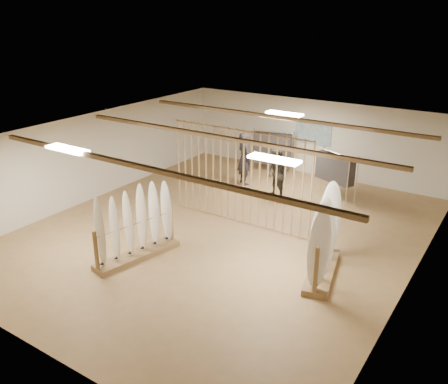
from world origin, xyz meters
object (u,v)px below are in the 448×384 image
Objects in this scene: clothing_rack_a at (272,146)px; shopper_b at (277,171)px; rack_left at (136,235)px; clothing_rack_b at (335,168)px; rack_right at (324,248)px; shopper_a at (244,155)px.

shopper_b is (1.37, -2.25, -0.11)m from clothing_rack_a.
rack_left reaches higher than clothing_rack_b.
clothing_rack_a is (-4.50, 5.92, 0.36)m from rack_right.
clothing_rack_b is 0.75× the size of shopper_a.
rack_right reaches higher than clothing_rack_b.
rack_right is 4.83m from shopper_b.
rack_left is 1.45× the size of clothing_rack_a.
clothing_rack_a is (-0.31, 7.72, 0.42)m from rack_left.
rack_right is at bearing 168.97° from shopper_a.
clothing_rack_b is at bearing -140.82° from shopper_a.
clothing_rack_a is at bearing -179.97° from clothing_rack_b.
shopper_a is at bearing 107.83° from rack_left.
shopper_a is at bearing -114.48° from clothing_rack_a.
rack_left is at bearing 126.39° from shopper_a.
shopper_a is (-0.25, -1.62, -0.00)m from clothing_rack_a.
shopper_b is at bearing 91.58° from rack_left.
rack_right is 1.05× the size of shopper_a.
rack_left is at bearing -103.42° from clothing_rack_a.
shopper_a reaches higher than clothing_rack_b.
clothing_rack_b is 3.20m from shopper_a.
shopper_b reaches higher than clothing_rack_b.
shopper_a is at bearing 179.66° from shopper_b.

